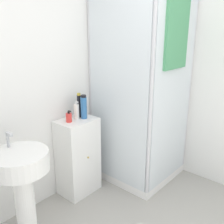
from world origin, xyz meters
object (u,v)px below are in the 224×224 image
(shampoo_bottle_tall_black, at_px, (79,105))
(shampoo_bottle_blue, at_px, (84,107))
(sink, at_px, (22,179))
(soap_dispenser, at_px, (69,117))
(lotion_bottle_white, at_px, (76,111))

(shampoo_bottle_tall_black, distance_m, shampoo_bottle_blue, 0.07)
(shampoo_bottle_tall_black, bearing_deg, sink, -162.28)
(sink, distance_m, shampoo_bottle_blue, 0.97)
(shampoo_bottle_tall_black, bearing_deg, shampoo_bottle_blue, -93.05)
(sink, distance_m, soap_dispenser, 0.79)
(sink, height_order, shampoo_bottle_tall_black, shampoo_bottle_tall_black)
(sink, distance_m, lotion_bottle_white, 0.92)
(soap_dispenser, xyz_separation_m, shampoo_bottle_tall_black, (0.18, 0.04, 0.08))
(soap_dispenser, relative_size, shampoo_bottle_blue, 0.49)
(shampoo_bottle_blue, relative_size, lotion_bottle_white, 1.34)
(sink, relative_size, soap_dispenser, 8.00)
(shampoo_bottle_blue, bearing_deg, soap_dispenser, 169.17)
(sink, relative_size, shampoo_bottle_tall_black, 3.79)
(shampoo_bottle_tall_black, height_order, lotion_bottle_white, shampoo_bottle_tall_black)
(soap_dispenser, relative_size, lotion_bottle_white, 0.65)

